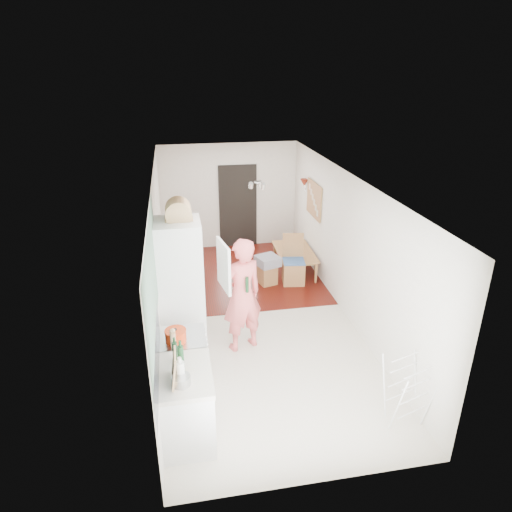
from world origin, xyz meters
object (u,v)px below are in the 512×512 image
object	(u,v)px
dining_chair	(294,260)
drying_rack	(407,393)
stool	(267,274)
person	(242,286)
dining_table	(295,263)

from	to	relation	value
dining_chair	drying_rack	xyz separation A→B (m)	(0.38, -4.03, -0.07)
dining_chair	stool	size ratio (longest dim) A/B	2.39
stool	drying_rack	size ratio (longest dim) A/B	0.49
person	dining_table	xyz separation A→B (m)	(1.55, 2.58, -0.88)
dining_table	dining_chair	size ratio (longest dim) A/B	1.15
dining_chair	stool	distance (m)	0.61
person	stool	bearing A→B (deg)	-132.57
dining_chair	person	bearing A→B (deg)	-115.60
dining_chair	drying_rack	size ratio (longest dim) A/B	1.16
stool	drying_rack	xyz separation A→B (m)	(0.91, -4.09, 0.22)
person	drying_rack	bearing A→B (deg)	110.56
person	dining_table	distance (m)	3.14
drying_rack	dining_table	bearing A→B (deg)	75.04
person	dining_chair	world-z (taller)	person
dining_chair	stool	world-z (taller)	dining_chair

